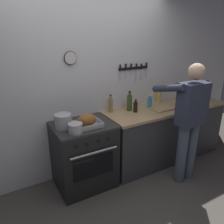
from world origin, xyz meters
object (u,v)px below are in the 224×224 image
Objects in this scene: stock_pot at (63,121)px; bottle_olive_oil at (129,102)px; saucepan at (75,128)px; bottle_hot_sauce at (129,104)px; stove at (84,155)px; person_cook at (189,117)px; roasting_pan at (87,121)px; bottle_cooking_oil at (159,96)px; cutting_board at (163,108)px; bottle_dish_soap at (150,102)px; bottle_soy_sauce at (135,107)px; bottle_vinegar at (111,105)px.

stock_pot is 1.06m from bottle_olive_oil.
bottle_hot_sauce reaches higher than saucepan.
stove is 4.28× the size of stock_pot.
bottle_hot_sauce is at bearing 37.11° from person_cook.
stove is 2.56× the size of roasting_pan.
bottle_cooking_oil is at bearing 7.25° from bottle_olive_oil.
bottle_dish_soap reaches higher than cutting_board.
bottle_soy_sauce is at bearing -91.34° from bottle_hot_sauce.
saucepan is at bearing -130.86° from stove.
stove is at bearing 100.67° from roasting_pan.
bottle_cooking_oil reaches higher than stock_pot.
person_cook is 1.10m from bottle_vinegar.
bottle_hot_sauce is 0.09m from bottle_olive_oil.
stove is 1.37m from cutting_board.
bottle_soy_sauce is (-0.44, 0.10, 0.07)m from cutting_board.
bottle_soy_sauce is (-0.00, -0.16, -0.00)m from bottle_hot_sauce.
bottle_vinegar reaches higher than roasting_pan.
bottle_hot_sauce is 0.74× the size of bottle_cooking_oil.
stove is 0.54m from roasting_pan.
bottle_hot_sauce is 0.16m from bottle_soy_sauce.
roasting_pan is 1.15m from bottle_dish_soap.
saucepan is at bearing -154.98° from roasting_pan.
roasting_pan is 0.21m from saucepan.
bottle_soy_sauce is 0.62m from bottle_cooking_oil.
bottle_vinegar is (-0.27, 0.08, -0.02)m from bottle_olive_oil.
bottle_dish_soap reaches higher than bottle_soy_sauce.
bottle_soy_sauce is (1.09, 0.02, -0.01)m from stock_pot.
bottle_hot_sauce is (-0.42, 0.79, 0.03)m from person_cook.
bottle_olive_oil is (-0.47, 0.73, 0.07)m from person_cook.
cutting_board is 0.53m from bottle_olive_oil.
roasting_pan is at bearing 25.02° from saucepan.
bottle_dish_soap is (0.34, -0.05, -0.04)m from bottle_olive_oil.
bottle_soy_sauce reaches higher than roasting_pan.
bottle_olive_oil is at bearing 6.79° from stock_pot.
bottle_hot_sauce is at bearing 13.44° from stove.
roasting_pan reaches higher than saucepan.
cutting_board is at bearing -22.21° from bottle_olive_oil.
bottle_vinegar is (-0.32, 0.02, 0.03)m from bottle_hot_sauce.
stock_pot is 0.70× the size of bottle_olive_oil.
bottle_dish_soap is (1.39, 0.07, -0.00)m from stock_pot.
bottle_olive_oil is (-0.04, -0.06, 0.04)m from bottle_hot_sauce.
roasting_pan is 0.85m from bottle_soy_sauce.
saucepan is 0.80× the size of bottle_dish_soap.
bottle_hot_sauce is (1.10, 0.19, -0.00)m from stock_pot.
bottle_dish_soap is at bearing 134.70° from cutting_board.
cutting_board is at bearing -2.49° from stove.
roasting_pan is 1.79× the size of bottle_soy_sauce.
bottle_olive_oil is at bearing 9.83° from stove.
bottle_hot_sauce is at bearing 21.17° from saucepan.
stock_pot is at bearing -178.69° from bottle_soy_sauce.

